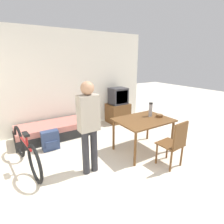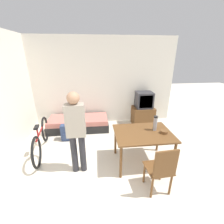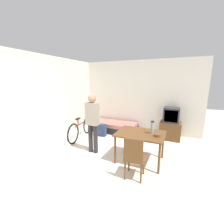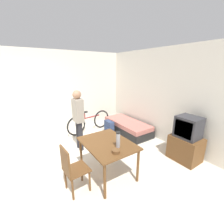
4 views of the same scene
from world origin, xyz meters
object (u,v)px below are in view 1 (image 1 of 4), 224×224
bicycle (26,151)px  backpack (50,140)px  wooden_chair (175,142)px  daybed (53,130)px  thermos_flask (151,109)px  tv (118,107)px  mate_bowl (159,116)px  person_standing (89,122)px  dining_table (143,123)px

bicycle → backpack: (0.53, 0.46, -0.12)m
bicycle → wooden_chair: bearing=-31.8°
daybed → thermos_flask: thermos_flask is taller
tv → thermos_flask: tv is taller
backpack → tv: bearing=17.4°
mate_bowl → backpack: (-2.08, 1.18, -0.54)m
wooden_chair → person_standing: 1.58m
dining_table → backpack: (-1.69, 1.11, -0.42)m
wooden_chair → mate_bowl: 0.81m
thermos_flask → mate_bowl: 0.24m
bicycle → tv: bearing=22.7°
bicycle → backpack: bicycle is taller
tv → backpack: (-2.28, -0.71, -0.27)m
thermos_flask → daybed: bearing=136.4°
wooden_chair → mate_bowl: (0.33, 0.70, 0.25)m
wooden_chair → tv: bearing=78.6°
daybed → tv: (2.06, 0.10, 0.30)m
person_standing → mate_bowl: 1.69m
daybed → backpack: (-0.22, -0.61, 0.03)m
bicycle → dining_table: bearing=-16.3°
person_standing → dining_table: bearing=3.9°
tv → person_standing: (-1.88, -1.91, 0.45)m
bicycle → thermos_flask: size_ratio=5.42×
dining_table → bicycle: size_ratio=0.67×
tv → wooden_chair: (-0.52, -2.59, 0.01)m
person_standing → backpack: size_ratio=3.67×
person_standing → tv: bearing=45.5°
mate_bowl → wooden_chair: bearing=-115.0°
dining_table → person_standing: 1.32m
mate_bowl → backpack: mate_bowl is taller
person_standing → thermos_flask: person_standing is taller
tv → backpack: 2.40m
dining_table → backpack: 2.07m
wooden_chair → bicycle: (-2.29, 1.42, -0.16)m
wooden_chair → bicycle: wooden_chair is taller
thermos_flask → backpack: bearing=151.9°
tv → person_standing: bearing=-134.5°
wooden_chair → thermos_flask: (0.19, 0.84, 0.39)m
backpack → daybed: bearing=70.2°
person_standing → wooden_chair: bearing=-26.7°
bicycle → person_standing: person_standing is taller
thermos_flask → mate_bowl: thermos_flask is taller
dining_table → bicycle: (-2.22, 0.65, -0.30)m
dining_table → bicycle: bicycle is taller
bicycle → backpack: size_ratio=3.82×
tv → wooden_chair: tv is taller
daybed → bicycle: bearing=-125.0°
wooden_chair → thermos_flask: size_ratio=2.92×
daybed → tv: size_ratio=1.65×
daybed → backpack: size_ratio=4.11×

